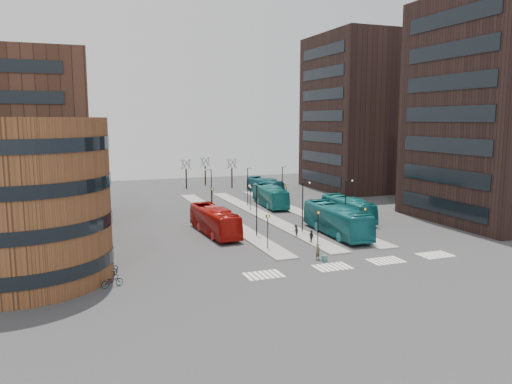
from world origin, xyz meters
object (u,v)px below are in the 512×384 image
object	(u,v)px
suitcase	(325,259)
commuter_c	(296,231)
teal_bus_c	(348,209)
traveller	(318,252)
commuter_a	(234,232)
bicycle_near	(112,281)
commuter_b	(311,237)
teal_bus_a	(337,220)
bicycle_mid	(109,271)
teal_bus_b	(270,196)
bicycle_far	(108,268)
teal_bus_d	(265,186)
red_bus	(214,221)

from	to	relation	value
suitcase	commuter_c	xyz separation A→B (m)	(1.74, 10.35, 0.45)
teal_bus_c	traveller	world-z (taller)	teal_bus_c
commuter_a	bicycle_near	xyz separation A→B (m)	(-14.66, -12.15, -0.34)
traveller	bicycle_near	size ratio (longest dim) A/B	0.88
commuter_b	bicycle_near	distance (m)	23.41
teal_bus_a	bicycle_mid	world-z (taller)	teal_bus_a
teal_bus_a	traveller	world-z (taller)	teal_bus_a
teal_bus_b	traveller	bearing A→B (deg)	-97.73
teal_bus_c	bicycle_far	world-z (taller)	teal_bus_c
traveller	commuter_b	bearing A→B (deg)	47.47
teal_bus_c	commuter_a	bearing A→B (deg)	-161.56
bicycle_far	commuter_b	bearing A→B (deg)	-95.97
bicycle_mid	teal_bus_c	bearing A→B (deg)	-85.67
bicycle_mid	commuter_b	bearing A→B (deg)	-98.32
teal_bus_b	teal_bus_d	size ratio (longest dim) A/B	1.09
traveller	bicycle_far	bearing A→B (deg)	150.40
teal_bus_d	commuter_a	bearing A→B (deg)	-122.17
teal_bus_b	teal_bus_a	bearing A→B (deg)	-84.50
bicycle_near	bicycle_mid	xyz separation A→B (m)	(0.00, 3.05, -0.03)
commuter_c	bicycle_far	distance (m)	22.88
commuter_c	bicycle_mid	bearing A→B (deg)	-72.88
commuter_a	commuter_b	distance (m)	8.96
teal_bus_a	commuter_c	distance (m)	5.25
teal_bus_a	bicycle_far	bearing A→B (deg)	-164.72
commuter_c	bicycle_near	world-z (taller)	commuter_c
commuter_b	teal_bus_b	bearing A→B (deg)	-19.10
commuter_c	bicycle_near	xyz separation A→B (m)	(-21.90, -10.75, -0.27)
suitcase	teal_bus_a	xyz separation A→B (m)	(6.85, 9.77, 1.51)
traveller	commuter_c	bearing A→B (deg)	56.55
bicycle_far	bicycle_mid	bearing A→B (deg)	165.82
red_bus	teal_bus_d	world-z (taller)	red_bus
bicycle_far	suitcase	bearing A→B (deg)	-114.67
bicycle_far	teal_bus_a	bearing A→B (deg)	-91.57
suitcase	bicycle_far	distance (m)	20.50
suitcase	commuter_b	distance (m)	7.26
teal_bus_b	bicycle_mid	xyz separation A→B (m)	(-27.08, -28.59, -1.20)
suitcase	traveller	size ratio (longest dim) A/B	0.37
suitcase	teal_bus_b	bearing A→B (deg)	64.66
suitcase	commuter_a	bearing A→B (deg)	102.22
commuter_a	teal_bus_c	bearing A→B (deg)	-168.47
teal_bus_b	teal_bus_d	xyz separation A→B (m)	(3.77, 11.77, -0.14)
teal_bus_b	teal_bus_c	bearing A→B (deg)	-62.08
teal_bus_a	bicycle_mid	size ratio (longest dim) A/B	8.44
teal_bus_a	bicycle_mid	bearing A→B (deg)	-162.54
teal_bus_c	teal_bus_d	distance (m)	26.08
red_bus	bicycle_near	size ratio (longest dim) A/B	6.36
suitcase	teal_bus_a	distance (m)	12.03
traveller	bicycle_far	xyz separation A→B (m)	(-19.81, 2.95, -0.36)
commuter_b	commuter_c	bearing A→B (deg)	-2.38
teal_bus_a	teal_bus_d	distance (m)	33.45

